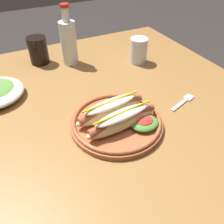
% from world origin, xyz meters
% --- Properties ---
extents(ground_plane, '(8.00, 8.00, 0.00)m').
position_xyz_m(ground_plane, '(0.00, 0.00, 0.00)').
color(ground_plane, '#2D2826').
extents(dining_table, '(1.10, 1.07, 0.74)m').
position_xyz_m(dining_table, '(0.00, 0.00, 0.64)').
color(dining_table, olive).
rests_on(dining_table, ground_plane).
extents(hot_dog_plate, '(0.28, 0.28, 0.08)m').
position_xyz_m(hot_dog_plate, '(-0.01, -0.14, 0.77)').
color(hot_dog_plate, '#9E5633').
rests_on(hot_dog_plate, dining_table).
extents(fork, '(0.12, 0.06, 0.00)m').
position_xyz_m(fork, '(0.25, -0.14, 0.74)').
color(fork, silver).
rests_on(fork, dining_table).
extents(soda_cup, '(0.08, 0.08, 0.11)m').
position_xyz_m(soda_cup, '(-0.12, 0.37, 0.80)').
color(soda_cup, black).
rests_on(soda_cup, dining_table).
extents(water_cup, '(0.07, 0.07, 0.10)m').
position_xyz_m(water_cup, '(0.26, 0.19, 0.79)').
color(water_cup, silver).
rests_on(water_cup, dining_table).
extents(glass_bottle, '(0.07, 0.07, 0.24)m').
position_xyz_m(glass_bottle, '(-0.00, 0.31, 0.84)').
color(glass_bottle, silver).
rests_on(glass_bottle, dining_table).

